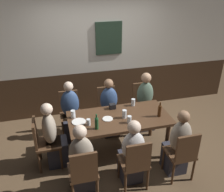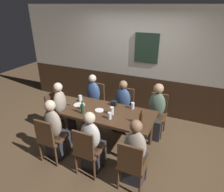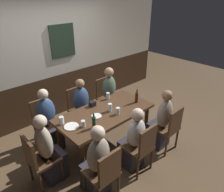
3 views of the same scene
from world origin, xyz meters
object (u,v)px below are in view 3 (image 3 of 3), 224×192
object	(u,v)px
chair_right_near	(169,127)
chair_right_far	(106,95)
pint_glass_pale	(110,108)
person_mid_far	(83,110)
chair_left_near	(105,172)
beer_glass_half	(62,121)
highball_clear	(118,111)
chair_left_far	(45,120)
plate_white_large	(71,126)
beer_bottle_brown	(137,97)
chair_mid_near	(141,146)
person_right_near	(161,123)
pint_glass_amber	(83,124)
person_left_near	(97,166)
person_head_west	(49,153)
person_right_far	(111,97)
condiment_caddy	(92,104)
person_mid_near	(133,143)
chair_head_west	(38,158)
chair_mid_far	(78,106)
tumbler_short	(108,96)
person_left_far	(49,124)
beer_bottle_green	(94,122)
dining_table	(105,116)

from	to	relation	value
chair_right_near	chair_right_far	bearing A→B (deg)	90.00
chair_right_near	pint_glass_pale	bearing A→B (deg)	130.27
person_mid_far	chair_left_near	bearing A→B (deg)	-116.37
beer_glass_half	highball_clear	bearing A→B (deg)	-24.51
chair_left_far	plate_white_large	world-z (taller)	chair_left_far
plate_white_large	beer_bottle_brown	bearing A→B (deg)	-6.95
chair_mid_near	highball_clear	world-z (taller)	chair_mid_near
chair_mid_near	chair_right_near	xyz separation A→B (m)	(0.75, 0.00, 0.00)
person_right_near	pint_glass_amber	xyz separation A→B (m)	(-1.28, 0.57, 0.30)
chair_mid_near	person_left_near	world-z (taller)	person_left_near
person_mid_far	person_head_west	distance (m)	1.29
person_right_far	condiment_caddy	bearing A→B (deg)	-154.88
chair_right_near	person_right_far	world-z (taller)	person_right_far
beer_bottle_brown	condiment_caddy	size ratio (longest dim) A/B	2.42
chair_left_far	person_mid_near	xyz separation A→B (m)	(0.75, -1.51, -0.03)
chair_head_west	person_mid_near	world-z (taller)	person_mid_near
chair_mid_far	chair_left_far	size ratio (longest dim) A/B	1.00
highball_clear	chair_right_near	bearing A→B (deg)	-44.43
chair_left_far	beer_bottle_brown	distance (m)	1.75
chair_mid_near	person_mid_near	distance (m)	0.17
chair_mid_far	condiment_caddy	bearing A→B (deg)	-93.92
tumbler_short	beer_glass_half	size ratio (longest dim) A/B	0.97
chair_left_near	highball_clear	world-z (taller)	chair_left_near
person_mid_far	person_left_far	bearing A→B (deg)	179.92
chair_right_far	person_right_far	bearing A→B (deg)	-90.00
chair_left_near	pint_glass_amber	xyz separation A→B (m)	(0.21, 0.73, 0.29)
chair_left_far	pint_glass_pale	bearing A→B (deg)	-46.85
person_right_near	person_left_near	distance (m)	1.49
chair_mid_near	chair_left_far	bearing A→B (deg)	114.10
person_head_west	beer_bottle_brown	bearing A→B (deg)	-4.63
tumbler_short	beer_glass_half	xyz separation A→B (m)	(-1.10, -0.14, 0.00)
beer_glass_half	condiment_caddy	xyz separation A→B (m)	(0.71, 0.13, -0.01)
chair_right_far	beer_bottle_brown	size ratio (longest dim) A/B	3.30
pint_glass_amber	condiment_caddy	xyz separation A→B (m)	(0.50, 0.41, -0.00)
chair_right_far	beer_bottle_brown	bearing A→B (deg)	-95.25
chair_head_west	pint_glass_pale	xyz separation A→B (m)	(1.34, -0.04, 0.31)
chair_left_far	person_left_near	bearing A→B (deg)	-90.00
person_left_near	person_head_west	bearing A→B (deg)	117.84
beer_bottle_green	plate_white_large	distance (m)	0.37
beer_bottle_brown	beer_bottle_green	bearing A→B (deg)	-175.01
chair_left_far	chair_left_near	xyz separation A→B (m)	(0.00, -1.67, 0.00)
chair_right_near	pint_glass_pale	xyz separation A→B (m)	(-0.67, 0.79, 0.31)
chair_head_west	pint_glass_amber	bearing A→B (deg)	-8.14
highball_clear	beer_bottle_brown	size ratio (longest dim) A/B	0.47
dining_table	person_right_far	xyz separation A→B (m)	(0.75, 0.67, -0.16)
person_mid_far	person_left_near	distance (m)	1.54
person_mid_far	chair_mid_far	bearing A→B (deg)	90.00
chair_mid_far	beer_bottle_green	world-z (taller)	beer_bottle_green
chair_right_near	person_left_far	world-z (taller)	person_left_far
highball_clear	beer_bottle_brown	bearing A→B (deg)	6.69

